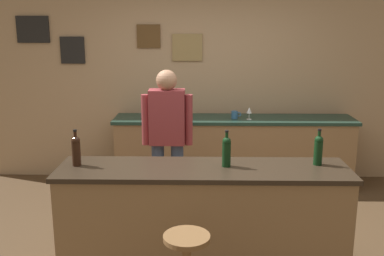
# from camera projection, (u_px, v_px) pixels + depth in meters

# --- Properties ---
(ground_plane) EXTENTS (10.00, 10.00, 0.00)m
(ground_plane) POSITION_uv_depth(u_px,v_px,m) (203.00, 246.00, 4.23)
(ground_plane) COLOR #4C3823
(back_wall) EXTENTS (6.00, 0.09, 2.80)m
(back_wall) POSITION_uv_depth(u_px,v_px,m) (201.00, 74.00, 5.88)
(back_wall) COLOR tan
(back_wall) RESTS_ON ground_plane
(bar_counter) EXTENTS (2.39, 0.60, 0.92)m
(bar_counter) POSITION_uv_depth(u_px,v_px,m) (203.00, 219.00, 3.73)
(bar_counter) COLOR olive
(bar_counter) RESTS_ON ground_plane
(side_counter) EXTENTS (3.04, 0.56, 0.90)m
(side_counter) POSITION_uv_depth(u_px,v_px,m) (233.00, 152.00, 5.72)
(side_counter) COLOR olive
(side_counter) RESTS_ON ground_plane
(bartender) EXTENTS (0.52, 0.21, 1.62)m
(bartender) POSITION_uv_depth(u_px,v_px,m) (167.00, 136.00, 4.56)
(bartender) COLOR #384766
(bartender) RESTS_ON ground_plane
(wine_bottle_a) EXTENTS (0.07, 0.07, 0.31)m
(wine_bottle_a) POSITION_uv_depth(u_px,v_px,m) (76.00, 150.00, 3.65)
(wine_bottle_a) COLOR black
(wine_bottle_a) RESTS_ON bar_counter
(wine_bottle_b) EXTENTS (0.07, 0.07, 0.31)m
(wine_bottle_b) POSITION_uv_depth(u_px,v_px,m) (227.00, 150.00, 3.63)
(wine_bottle_b) COLOR black
(wine_bottle_b) RESTS_ON bar_counter
(wine_bottle_c) EXTENTS (0.07, 0.07, 0.31)m
(wine_bottle_c) POSITION_uv_depth(u_px,v_px,m) (318.00, 149.00, 3.67)
(wine_bottle_c) COLOR black
(wine_bottle_c) RESTS_ON bar_counter
(wine_glass_a) EXTENTS (0.07, 0.07, 0.16)m
(wine_glass_a) POSITION_uv_depth(u_px,v_px,m) (175.00, 111.00, 5.51)
(wine_glass_a) COLOR silver
(wine_glass_a) RESTS_ON side_counter
(wine_glass_b) EXTENTS (0.07, 0.07, 0.16)m
(wine_glass_b) POSITION_uv_depth(u_px,v_px,m) (249.00, 111.00, 5.50)
(wine_glass_b) COLOR silver
(wine_glass_b) RESTS_ON side_counter
(coffee_mug) EXTENTS (0.12, 0.08, 0.09)m
(coffee_mug) POSITION_uv_depth(u_px,v_px,m) (235.00, 115.00, 5.58)
(coffee_mug) COLOR #336699
(coffee_mug) RESTS_ON side_counter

